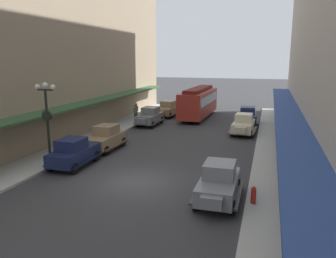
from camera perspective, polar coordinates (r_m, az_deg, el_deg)
name	(u,v)px	position (r m, az deg, el deg)	size (l,w,h in m)	color
ground_plane	(137,182)	(19.01, -5.29, -8.92)	(200.00, 200.00, 0.00)	#38383A
sidewalk_left	(24,168)	(22.77, -23.19, -6.12)	(3.00, 60.00, 0.15)	#B7B5AD
sidewalk_right	(278,196)	(17.76, 18.20, -10.79)	(3.00, 60.00, 0.15)	#B7B5AD
parked_car_0	(105,137)	(25.58, -10.62, -1.40)	(2.23, 4.29, 1.84)	#997F5B
parked_car_1	(248,116)	(35.50, 13.35, 2.20)	(2.26, 4.30, 1.84)	#19234C
parked_car_2	(74,152)	(22.14, -15.70, -3.74)	(2.18, 4.28, 1.84)	#19234C
parked_car_3	(243,124)	(31.03, 12.68, 0.85)	(2.27, 4.31, 1.84)	beige
parked_car_4	(150,116)	(34.44, -3.11, 2.21)	(2.22, 4.29, 1.84)	slate
parked_car_5	(219,182)	(16.49, 8.59, -8.85)	(2.16, 4.27, 1.84)	slate
parked_car_6	(167,109)	(39.51, -0.09, 3.48)	(2.31, 4.32, 1.84)	#997F5B
streetcar	(199,101)	(38.71, 5.20, 4.69)	(2.74, 9.66, 3.46)	#A52D23
lamp_post_with_clock	(47,120)	(22.27, -19.78, 1.49)	(1.42, 0.44, 5.16)	black
fire_hydrant	(253,195)	(16.31, 14.29, -10.77)	(0.24, 0.24, 0.82)	#B21E19
pedestrian_0	(135,113)	(36.05, -5.55, 2.72)	(0.36, 0.28, 1.67)	#2D2D33
pedestrian_1	(136,111)	(37.46, -5.38, 3.07)	(0.36, 0.28, 1.67)	#4C4238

